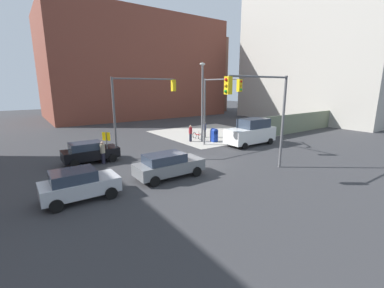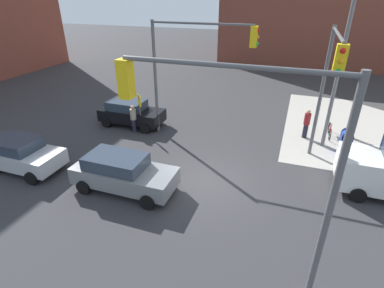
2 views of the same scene
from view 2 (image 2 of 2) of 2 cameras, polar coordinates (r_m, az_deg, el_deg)
The scene contains 15 objects.
ground_plane at distance 13.91m, azimuth 2.50°, elevation -7.23°, with size 120.00×120.00×0.00m, color #333335.
traffic_signal_nw_corner at distance 16.78m, azimuth -0.08°, elevation 16.15°, with size 5.83×0.36×6.50m.
traffic_signal_se_corner at distance 7.32m, azimuth 10.12°, elevation 0.76°, with size 5.68×0.36×6.50m.
traffic_signal_ne_corner at distance 14.07m, azimuth 24.51°, elevation 11.41°, with size 0.36×4.98×6.50m.
street_lamp_corner at distance 16.90m, azimuth 25.76°, elevation 13.83°, with size 1.85×2.17×8.00m.
warning_sign_two_way at distance 18.40m, azimuth -9.94°, elevation 7.00°, with size 0.48×0.48×2.40m.
mailbox_blue at distance 17.75m, azimuth 27.22°, elevation 0.42°, with size 0.56×0.64×1.43m.
sedan_gray at distance 13.36m, azimuth -13.07°, elevation -5.27°, with size 4.50×2.02×1.62m.
hatchback_black at distance 19.84m, azimuth -11.59°, elevation 5.88°, with size 4.08×2.02×1.62m.
coupe_silver at distance 16.61m, azimuth -29.72°, elevation -1.67°, with size 3.81×2.02×1.62m.
pedestrian_crossing at distance 18.71m, azimuth -11.10°, elevation 4.81°, with size 0.36×0.36×1.74m.
pedestrian_waiting at distance 19.97m, azimuth 28.43°, elevation 3.56°, with size 0.36×0.36×1.83m.
pedestrian_walking_north at distance 18.85m, azimuth 20.98°, elevation 3.71°, with size 0.36×0.36×1.77m.
bicycle_leaning_on_fence at distance 19.83m, azimuth 24.73°, elevation 2.29°, with size 0.05×1.75×0.97m.
bicycle_at_crosswalk at distance 21.15m, azimuth -10.40°, elevation 5.89°, with size 1.75×0.05×0.97m.
Camera 2 is at (3.28, -11.01, 7.84)m, focal length 28.00 mm.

